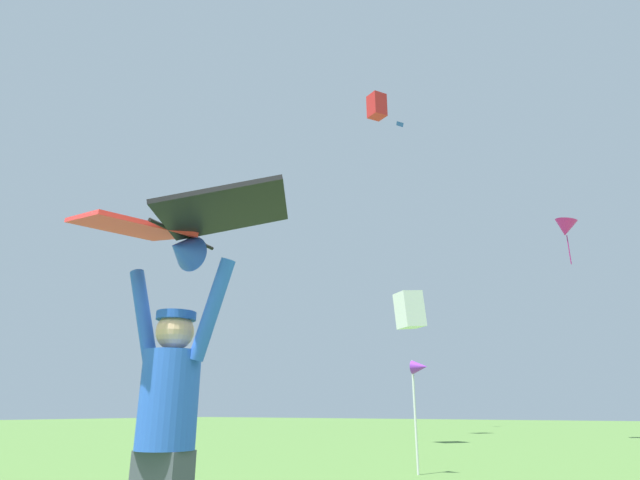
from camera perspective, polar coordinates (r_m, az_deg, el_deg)
kite_flyer_person at (r=3.29m, az=-16.65°, el=-19.35°), size 0.81×0.39×1.92m
held_stunt_kite at (r=3.42m, az=-15.54°, el=1.28°), size 1.68×1.00×0.39m
distant_kite_blue_high_left at (r=36.58m, az=8.87°, el=12.59°), size 0.58×0.61×0.30m
distant_kite_magenta_overhead_distant at (r=23.12m, az=25.55°, el=1.22°), size 0.99×0.89×1.96m
distant_kite_white_far_center at (r=18.16m, az=9.89°, el=-7.63°), size 1.13×1.14×1.29m
distant_kite_red_low_right at (r=26.25m, az=6.31°, el=14.53°), size 1.01×1.06×1.25m
marker_flag at (r=9.57m, az=10.91°, el=-14.42°), size 0.30×0.24×1.89m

